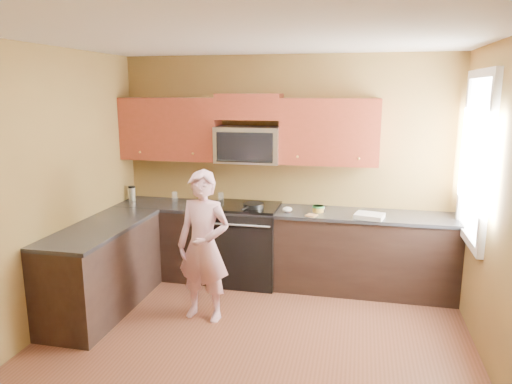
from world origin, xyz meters
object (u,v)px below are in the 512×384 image
(butter_tub, at_px, (318,212))
(microwave, at_px, (249,162))
(woman, at_px, (204,246))
(frying_pan, at_px, (254,208))
(travel_mug, at_px, (132,201))
(stove, at_px, (247,244))

(butter_tub, bearing_deg, microwave, 170.71)
(microwave, bearing_deg, woman, -99.54)
(frying_pan, bearing_deg, butter_tub, 23.50)
(travel_mug, bearing_deg, stove, -2.19)
(stove, bearing_deg, butter_tub, -0.95)
(stove, xyz_separation_m, butter_tub, (0.85, -0.01, 0.45))
(stove, bearing_deg, travel_mug, 177.81)
(woman, height_order, frying_pan, woman)
(butter_tub, relative_size, travel_mug, 0.71)
(microwave, distance_m, butter_tub, 1.01)
(microwave, height_order, frying_pan, microwave)
(woman, xyz_separation_m, travel_mug, (-1.31, 1.08, 0.16))
(travel_mug, bearing_deg, microwave, 2.58)
(woman, height_order, travel_mug, woman)
(frying_pan, distance_m, travel_mug, 1.61)
(woman, relative_size, travel_mug, 8.22)
(microwave, distance_m, travel_mug, 1.59)
(microwave, xyz_separation_m, woman, (-0.19, -1.15, -0.69))
(microwave, height_order, travel_mug, microwave)
(stove, xyz_separation_m, woman, (-0.19, -1.02, 0.29))
(microwave, relative_size, frying_pan, 1.83)
(microwave, bearing_deg, frying_pan, -63.49)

